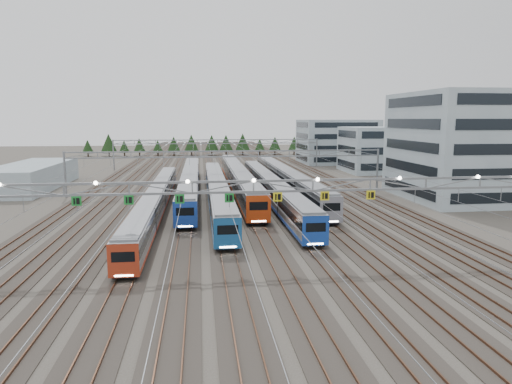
{
  "coord_description": "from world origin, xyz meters",
  "views": [
    {
      "loc": [
        -4.82,
        -41.29,
        13.45
      ],
      "look_at": [
        2.72,
        20.29,
        3.5
      ],
      "focal_mm": 32.0,
      "sensor_mm": 36.0,
      "label": 1
    }
  ],
  "objects": [
    {
      "name": "train_c",
      "position": [
        -2.25,
        31.23,
        2.12
      ],
      "size": [
        2.87,
        56.83,
        3.74
      ],
      "color": "black",
      "rests_on": "ground"
    },
    {
      "name": "gantry_near",
      "position": [
        -0.05,
        -0.12,
        7.09
      ],
      "size": [
        56.36,
        0.61,
        8.08
      ],
      "color": "gray",
      "rests_on": "ground"
    },
    {
      "name": "train_e",
      "position": [
        6.75,
        33.16,
        2.1
      ],
      "size": [
        2.83,
        60.54,
        3.69
      ],
      "color": "black",
      "rests_on": "ground"
    },
    {
      "name": "gantry_far",
      "position": [
        0.0,
        85.0,
        6.39
      ],
      "size": [
        56.36,
        0.36,
        8.0
      ],
      "color": "gray",
      "rests_on": "ground"
    },
    {
      "name": "train_a",
      "position": [
        -11.25,
        25.04,
        1.93
      ],
      "size": [
        2.59,
        58.95,
        3.37
      ],
      "color": "black",
      "rests_on": "ground"
    },
    {
      "name": "train_f",
      "position": [
        11.25,
        43.67,
        2.21
      ],
      "size": [
        3.0,
        62.15,
        3.92
      ],
      "color": "black",
      "rests_on": "ground"
    },
    {
      "name": "treeline",
      "position": [
        5.4,
        129.96,
        4.23
      ],
      "size": [
        106.4,
        5.6,
        7.02
      ],
      "color": "#332114",
      "rests_on": "ground"
    },
    {
      "name": "train_d",
      "position": [
        2.25,
        45.13,
        2.31
      ],
      "size": [
        3.15,
        62.78,
        4.11
      ],
      "color": "black",
      "rests_on": "ground"
    },
    {
      "name": "depot_bldg_mid",
      "position": [
        39.04,
        71.0,
        5.72
      ],
      "size": [
        14.0,
        16.0,
        11.44
      ],
      "primitive_type": "cube",
      "color": "#92A4AF",
      "rests_on": "ground"
    },
    {
      "name": "ground",
      "position": [
        0.0,
        0.0,
        0.0
      ],
      "size": [
        400.0,
        400.0,
        0.0
      ],
      "primitive_type": "plane",
      "color": "#47423A",
      "rests_on": "ground"
    },
    {
      "name": "depot_bldg_south",
      "position": [
        38.84,
        31.03,
        8.93
      ],
      "size": [
        18.0,
        22.0,
        17.86
      ],
      "primitive_type": "cube",
      "color": "#92A4AF",
      "rests_on": "ground"
    },
    {
      "name": "west_shed",
      "position": [
        -37.75,
        52.37,
        2.36
      ],
      "size": [
        10.0,
        30.0,
        4.72
      ],
      "primitive_type": "cube",
      "color": "#92A4AF",
      "rests_on": "ground"
    },
    {
      "name": "track_bed",
      "position": [
        0.0,
        100.0,
        1.49
      ],
      "size": [
        54.0,
        260.0,
        5.42
      ],
      "color": "#2D2823",
      "rests_on": "ground"
    },
    {
      "name": "depot_bldg_north",
      "position": [
        37.07,
        95.75,
        6.62
      ],
      "size": [
        22.0,
        18.0,
        13.25
      ],
      "primitive_type": "cube",
      "color": "#92A4AF",
      "rests_on": "ground"
    },
    {
      "name": "gantry_mid",
      "position": [
        0.0,
        40.0,
        6.39
      ],
      "size": [
        56.36,
        0.36,
        8.0
      ],
      "color": "gray",
      "rests_on": "ground"
    },
    {
      "name": "train_b",
      "position": [
        -6.75,
        42.2,
        2.14
      ],
      "size": [
        2.9,
        59.8,
        3.78
      ],
      "color": "black",
      "rests_on": "ground"
    }
  ]
}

